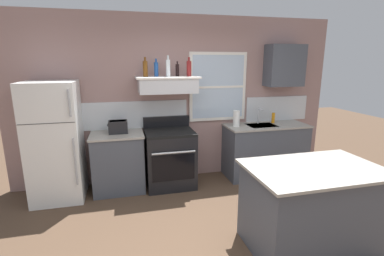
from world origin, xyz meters
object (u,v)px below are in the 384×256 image
object	(u,v)px
toaster	(118,127)
bottle_amber_wine	(145,68)
bottle_red_label_wine	(189,68)
bottle_balsamic_dark	(177,70)
dish_soap_bottle	(273,118)
bottle_clear_tall	(168,68)
paper_towel_roll	(236,119)
refrigerator	(55,142)
bottle_blue_liqueur	(156,69)
kitchen_island	(311,207)
stove_range	(170,158)

from	to	relation	value
toaster	bottle_amber_wine	distance (m)	0.97
toaster	bottle_red_label_wine	world-z (taller)	bottle_red_label_wine
bottle_balsamic_dark	dish_soap_bottle	world-z (taller)	bottle_balsamic_dark
bottle_clear_tall	paper_towel_roll	world-z (taller)	bottle_clear_tall
refrigerator	bottle_blue_liqueur	distance (m)	1.80
bottle_blue_liqueur	paper_towel_roll	xyz separation A→B (m)	(1.30, -0.11, -0.81)
refrigerator	bottle_balsamic_dark	xyz separation A→B (m)	(1.82, 0.16, 0.99)
bottle_amber_wine	bottle_balsamic_dark	xyz separation A→B (m)	(0.49, 0.00, -0.03)
bottle_amber_wine	bottle_balsamic_dark	bearing A→B (deg)	0.23
refrigerator	bottle_clear_tall	distance (m)	1.95
toaster	paper_towel_roll	world-z (taller)	paper_towel_roll
bottle_red_label_wine	paper_towel_roll	world-z (taller)	bottle_red_label_wine
bottle_blue_liqueur	toaster	bearing A→B (deg)	-172.62
bottle_clear_tall	bottle_balsamic_dark	size ratio (longest dim) A/B	1.37
toaster	bottle_red_label_wine	xyz separation A→B (m)	(1.11, 0.00, 0.86)
bottle_balsamic_dark	kitchen_island	xyz separation A→B (m)	(1.04, -2.04, -1.38)
toaster	bottle_balsamic_dark	world-z (taller)	bottle_balsamic_dark
bottle_blue_liqueur	bottle_balsamic_dark	size ratio (longest dim) A/B	1.16
bottle_blue_liqueur	paper_towel_roll	world-z (taller)	bottle_blue_liqueur
paper_towel_roll	bottle_red_label_wine	bearing A→B (deg)	177.78
bottle_clear_tall	bottle_red_label_wine	xyz separation A→B (m)	(0.33, 0.01, -0.01)
toaster	bottle_blue_liqueur	xyz separation A→B (m)	(0.61, 0.08, 0.85)
bottle_amber_wine	bottle_blue_liqueur	world-z (taller)	bottle_amber_wine
refrigerator	paper_towel_roll	xyz separation A→B (m)	(2.79, 0.06, 0.19)
stove_range	bottle_balsamic_dark	bearing A→B (deg)	39.27
bottle_amber_wine	bottle_red_label_wine	size ratio (longest dim) A/B	1.00
paper_towel_roll	kitchen_island	distance (m)	2.02
bottle_blue_liqueur	paper_towel_roll	size ratio (longest dim) A/B	0.99
bottle_amber_wine	bottle_blue_liqueur	size ratio (longest dim) A/B	1.09
toaster	bottle_amber_wine	size ratio (longest dim) A/B	1.02
toaster	bottle_clear_tall	distance (m)	1.17
bottle_clear_tall	bottle_red_label_wine	distance (m)	0.33
bottle_amber_wine	bottle_blue_liqueur	distance (m)	0.17
bottle_amber_wine	kitchen_island	world-z (taller)	bottle_amber_wine
toaster	dish_soap_bottle	xyz separation A→B (m)	(2.65, 0.07, -0.01)
dish_soap_bottle	kitchen_island	size ratio (longest dim) A/B	0.13
toaster	bottle_blue_liqueur	world-z (taller)	bottle_blue_liqueur
bottle_amber_wine	dish_soap_bottle	size ratio (longest dim) A/B	1.62
bottle_amber_wine	kitchen_island	xyz separation A→B (m)	(1.53, -2.03, -1.41)
kitchen_island	bottle_balsamic_dark	bearing A→B (deg)	116.98
toaster	dish_soap_bottle	bearing A→B (deg)	1.56
bottle_clear_tall	kitchen_island	world-z (taller)	bottle_clear_tall
stove_range	bottle_blue_liqueur	distance (m)	1.41
bottle_blue_liqueur	bottle_red_label_wine	bearing A→B (deg)	-8.71
dish_soap_bottle	kitchen_island	world-z (taller)	dish_soap_bottle
refrigerator	toaster	size ratio (longest dim) A/B	5.76
toaster	kitchen_island	xyz separation A→B (m)	(1.98, -1.96, -0.55)
refrigerator	kitchen_island	distance (m)	3.44
stove_range	bottle_clear_tall	world-z (taller)	bottle_clear_tall
bottle_blue_liqueur	refrigerator	bearing A→B (deg)	-173.59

